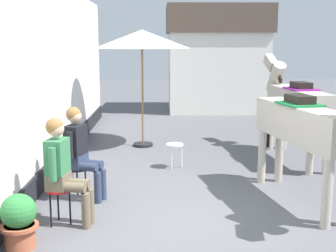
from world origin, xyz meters
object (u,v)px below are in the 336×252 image
(flower_planter_inner_near, at_px, (19,220))
(saddled_horse_near, at_px, (307,126))
(saddled_horse_far, at_px, (295,102))
(cafe_parasol, at_px, (142,40))
(flower_planter_farthest, at_px, (62,164))
(seated_visitor_near, at_px, (63,166))
(seated_visitor_far, at_px, (80,148))
(spare_stool_white, at_px, (175,147))

(flower_planter_inner_near, bearing_deg, saddled_horse_near, 20.35)
(saddled_horse_far, relative_size, cafe_parasol, 1.16)
(flower_planter_farthest, bearing_deg, saddled_horse_near, -15.97)
(saddled_horse_near, bearing_deg, saddled_horse_far, 76.93)
(seated_visitor_near, distance_m, saddled_horse_far, 5.09)
(seated_visitor_far, xyz_separation_m, flower_planter_inner_near, (-0.42, -1.64, -0.44))
(seated_visitor_near, height_order, flower_planter_farthest, seated_visitor_near)
(seated_visitor_near, bearing_deg, flower_planter_inner_near, -118.45)
(flower_planter_inner_near, xyz_separation_m, spare_stool_white, (1.87, 3.31, 0.07))
(flower_planter_farthest, bearing_deg, cafe_parasol, 65.73)
(saddled_horse_near, bearing_deg, seated_visitor_near, -168.34)
(flower_planter_farthest, relative_size, cafe_parasol, 0.25)
(seated_visitor_far, xyz_separation_m, saddled_horse_far, (3.84, 2.30, 0.38))
(flower_planter_inner_near, bearing_deg, seated_visitor_far, 75.78)
(seated_visitor_near, relative_size, flower_planter_farthest, 2.17)
(seated_visitor_near, distance_m, saddled_horse_near, 3.38)
(saddled_horse_far, bearing_deg, flower_planter_farthest, -160.33)
(saddled_horse_far, xyz_separation_m, flower_planter_inner_near, (-4.26, -3.94, -0.82))
(saddled_horse_near, bearing_deg, seated_visitor_far, 174.98)
(flower_planter_inner_near, xyz_separation_m, flower_planter_farthest, (-0.02, 2.41, 0.00))
(seated_visitor_far, bearing_deg, flower_planter_inner_near, -104.22)
(flower_planter_farthest, bearing_deg, seated_visitor_near, -77.40)
(saddled_horse_far, height_order, cafe_parasol, cafe_parasol)
(seated_visitor_far, relative_size, saddled_horse_far, 0.46)
(seated_visitor_near, xyz_separation_m, cafe_parasol, (0.84, 4.46, 1.59))
(seated_visitor_far, xyz_separation_m, flower_planter_farthest, (-0.44, 0.77, -0.44))
(flower_planter_inner_near, relative_size, spare_stool_white, 1.39)
(flower_planter_inner_near, xyz_separation_m, cafe_parasol, (1.21, 5.14, 2.03))
(saddled_horse_near, bearing_deg, cafe_parasol, 122.95)
(saddled_horse_far, distance_m, spare_stool_white, 2.58)
(saddled_horse_near, relative_size, spare_stool_white, 6.44)
(saddled_horse_near, height_order, saddled_horse_far, same)
(cafe_parasol, xyz_separation_m, spare_stool_white, (0.66, -1.82, -1.96))
(saddled_horse_near, distance_m, saddled_horse_far, 2.65)
(saddled_horse_far, relative_size, flower_planter_inner_near, 4.67)
(seated_visitor_near, distance_m, spare_stool_white, 3.06)
(seated_visitor_far, distance_m, saddled_horse_near, 3.28)
(saddled_horse_far, xyz_separation_m, cafe_parasol, (-3.05, 1.20, 1.20))
(flower_planter_farthest, xyz_separation_m, cafe_parasol, (1.23, 2.73, 2.03))
(cafe_parasol, distance_m, spare_stool_white, 2.76)
(cafe_parasol, bearing_deg, seated_visitor_near, -100.69)
(seated_visitor_near, bearing_deg, spare_stool_white, 60.33)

